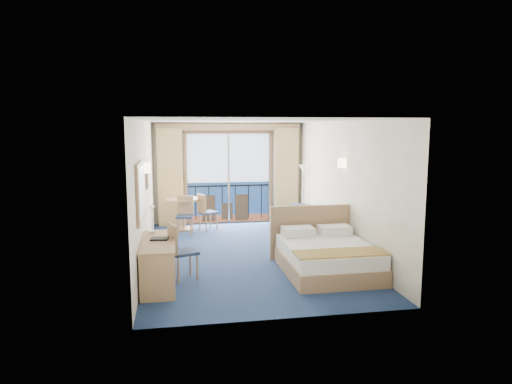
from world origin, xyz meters
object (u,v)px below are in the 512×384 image
desk (158,268)px  table_chair_b (185,213)px  desk_chair (179,248)px  round_table (183,206)px  bed (326,256)px  table_chair_a (205,210)px  nightstand (329,236)px  floor_lamp (303,180)px  armchair (296,216)px

desk → table_chair_b: 4.06m
desk_chair → round_table: bearing=-20.7°
bed → desk_chair: 2.61m
desk → desk_chair: desk_chair is taller
bed → table_chair_a: 4.20m
table_chair_a → nightstand: bearing=-160.6°
desk_chair → nightstand: bearing=-84.7°
floor_lamp → round_table: 3.14m
desk_chair → table_chair_b: desk_chair is taller
nightstand → table_chair_a: 3.39m
bed → table_chair_b: size_ratio=2.17×
bed → table_chair_a: (-1.91, 3.74, 0.22)m
armchair → table_chair_b: (-2.81, -0.15, 0.21)m
table_chair_a → floor_lamp: bearing=-116.0°
desk_chair → table_chair_a: 3.78m
floor_lamp → table_chair_b: floor_lamp is taller
nightstand → table_chair_a: size_ratio=0.62×
bed → round_table: bearing=122.3°
bed → round_table: size_ratio=2.24×
floor_lamp → desk_chair: size_ratio=1.66×
table_chair_a → bed: bearing=179.8°
round_table → desk: bearing=-96.1°
desk → round_table: bearing=83.9°
bed → nightstand: size_ratio=3.47×
desk → armchair: bearing=51.5°
nightstand → round_table: bearing=140.5°
armchair → round_table: bearing=-53.2°
armchair → nightstand: bearing=47.6°
table_chair_a → armchair: bearing=-121.6°
bed → nightstand: bearing=68.9°
table_chair_a → table_chair_b: size_ratio=1.00×
desk → round_table: (0.48, 4.49, 0.19)m
armchair → floor_lamp: floor_lamp is taller
desk → table_chair_a: 4.46m
armchair → desk: (-3.32, -4.17, 0.10)m
nightstand → round_table: 3.90m
round_table → table_chair_a: size_ratio=0.96×
floor_lamp → round_table: size_ratio=1.82×
bed → table_chair_b: bed is taller
desk → desk_chair: size_ratio=1.64×
round_table → floor_lamp: bearing=-1.8°
nightstand → table_chair_a: table_chair_a is taller
nightstand → bed: bearing=-111.1°
bed → floor_lamp: floor_lamp is taller
desk_chair → table_chair_b: 3.40m
bed → table_chair_a: bed is taller
bed → floor_lamp: bearing=80.7°
floor_lamp → table_chair_b: size_ratio=1.75×
bed → round_table: bed is taller
nightstand → floor_lamp: (0.08, 2.38, 0.93)m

